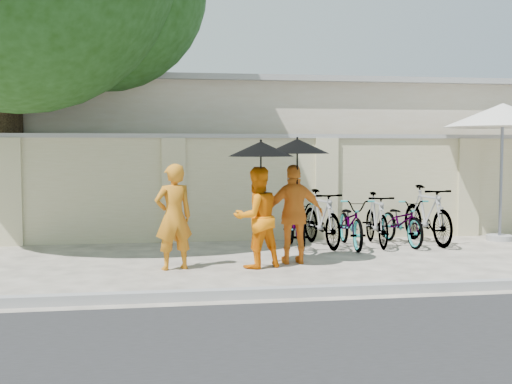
{
  "coord_description": "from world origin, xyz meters",
  "views": [
    {
      "loc": [
        -1.33,
        -9.26,
        1.82
      ],
      "look_at": [
        0.26,
        0.94,
        1.1
      ],
      "focal_mm": 45.0,
      "sensor_mm": 36.0,
      "label": 1
    }
  ],
  "objects": [
    {
      "name": "building_behind",
      "position": [
        2.0,
        7.0,
        1.6
      ],
      "size": [
        14.0,
        6.0,
        3.2
      ],
      "primitive_type": "cube",
      "color": "beige",
      "rests_on": "ground"
    },
    {
      "name": "monk_right",
      "position": [
        0.8,
        0.49,
        0.78
      ],
      "size": [
        0.91,
        0.39,
        1.55
      ],
      "primitive_type": "imported",
      "rotation": [
        0.0,
        0.0,
        3.13
      ],
      "color": "orange",
      "rests_on": "ground"
    },
    {
      "name": "parasol_right",
      "position": [
        0.82,
        0.41,
        1.84
      ],
      "size": [
        0.99,
        0.99,
        1.07
      ],
      "color": "black",
      "rests_on": "ground"
    },
    {
      "name": "patio_umbrella",
      "position": [
        5.31,
        2.32,
        2.41
      ],
      "size": [
        2.4,
        2.4,
        2.67
      ],
      "rotation": [
        0.0,
        0.0,
        -0.08
      ],
      "color": "gray",
      "rests_on": "ground"
    },
    {
      "name": "kerb",
      "position": [
        0.0,
        -1.7,
        0.06
      ],
      "size": [
        40.0,
        0.16,
        0.12
      ],
      "primitive_type": "cube",
      "color": "gray",
      "rests_on": "ground"
    },
    {
      "name": "bike_2",
      "position": [
        2.17,
        1.92,
        0.45
      ],
      "size": [
        0.72,
        1.76,
        0.9
      ],
      "primitive_type": "imported",
      "rotation": [
        0.0,
        0.0,
        -0.07
      ],
      "color": "slate",
      "rests_on": "ground"
    },
    {
      "name": "ground",
      "position": [
        0.0,
        0.0,
        0.0
      ],
      "size": [
        80.0,
        80.0,
        0.0
      ],
      "primitive_type": "plane",
      "color": "beige"
    },
    {
      "name": "bike_1",
      "position": [
        1.66,
        2.11,
        0.52
      ],
      "size": [
        0.71,
        1.79,
        1.04
      ],
      "primitive_type": "imported",
      "rotation": [
        0.0,
        0.0,
        0.13
      ],
      "color": "slate",
      "rests_on": "ground"
    },
    {
      "name": "monk_center",
      "position": [
        0.16,
        0.24,
        0.76
      ],
      "size": [
        0.89,
        0.8,
        1.53
      ],
      "primitive_type": "imported",
      "rotation": [
        0.0,
        0.0,
        3.49
      ],
      "color": "orange",
      "rests_on": "ground"
    },
    {
      "name": "compound_wall",
      "position": [
        1.0,
        3.2,
        1.0
      ],
      "size": [
        20.0,
        0.3,
        2.0
      ],
      "primitive_type": "cube",
      "color": "beige",
      "rests_on": "ground"
    },
    {
      "name": "bike_4",
      "position": [
        3.2,
        2.08,
        0.44
      ],
      "size": [
        0.72,
        1.7,
        0.87
      ],
      "primitive_type": "imported",
      "rotation": [
        0.0,
        0.0,
        0.08
      ],
      "color": "slate",
      "rests_on": "ground"
    },
    {
      "name": "bike_3",
      "position": [
        2.69,
        2.03,
        0.49
      ],
      "size": [
        0.63,
        1.68,
        0.98
      ],
      "primitive_type": "imported",
      "rotation": [
        0.0,
        0.0,
        -0.1
      ],
      "color": "slate",
      "rests_on": "ground"
    },
    {
      "name": "bike_5",
      "position": [
        3.72,
        2.12,
        0.55
      ],
      "size": [
        0.67,
        1.87,
        1.1
      ],
      "primitive_type": "imported",
      "rotation": [
        0.0,
        0.0,
        0.08
      ],
      "color": "slate",
      "rests_on": "ground"
    },
    {
      "name": "bike_0",
      "position": [
        1.14,
        1.93,
        0.43
      ],
      "size": [
        0.63,
        1.67,
        0.87
      ],
      "primitive_type": "imported",
      "rotation": [
        0.0,
        0.0,
        -0.04
      ],
      "color": "slate",
      "rests_on": "ground"
    },
    {
      "name": "parasol_center",
      "position": [
        0.21,
        0.16,
        1.8
      ],
      "size": [
        0.98,
        0.98,
        1.04
      ],
      "color": "black",
      "rests_on": "ground"
    },
    {
      "name": "monk_left",
      "position": [
        -1.08,
        0.29,
        0.79
      ],
      "size": [
        0.66,
        0.53,
        1.58
      ],
      "primitive_type": "imported",
      "rotation": [
        0.0,
        0.0,
        3.44
      ],
      "color": "#C87416",
      "rests_on": "ground"
    }
  ]
}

